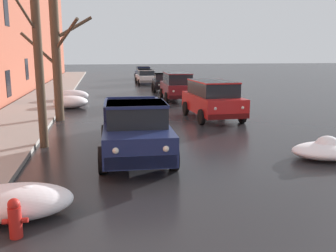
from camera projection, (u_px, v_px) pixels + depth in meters
name	position (u px, v px, depth m)	size (l,w,h in m)	color
left_sidewalk_slab	(29.00, 112.00, 19.26)	(3.09, 80.00, 0.14)	gray
snow_bank_near_corner_left	(71.00, 96.00, 23.67)	(2.16, 1.15, 0.75)	white
snow_bank_mid_block_left	(16.00, 202.00, 7.01)	(2.23, 1.33, 0.62)	white
snow_bank_near_corner_right	(330.00, 150.00, 11.00)	(2.25, 1.49, 0.66)	white
snow_bank_along_right_kerb	(71.00, 102.00, 20.90)	(1.93, 1.47, 0.70)	white
bare_tree_second_along_sidewalk	(37.00, 50.00, 11.65)	(1.72, 2.26, 6.31)	#4C3D2D
bare_tree_mid_block	(57.00, 57.00, 16.57)	(3.14, 1.82, 5.64)	#4C3D2D
pickup_truck_darkblue_approaching_near_lane	(135.00, 129.00, 10.89)	(2.23, 4.97, 1.76)	navy
suv_red_parked_kerbside_close	(212.00, 98.00, 17.44)	(2.22, 4.39, 1.82)	red
suv_maroon_parked_kerbside_mid	(177.00, 85.00, 24.23)	(2.12, 4.35, 1.82)	maroon
sedan_black_parked_far_down_block	(164.00, 82.00, 30.14)	(2.19, 4.19, 1.42)	black
sedan_white_queued_behind_truck	(146.00, 77.00, 36.80)	(1.95, 4.39, 1.42)	silver
sedan_darkblue_at_far_intersection	(143.00, 72.00, 44.40)	(2.01, 4.23, 1.42)	navy
fire_hydrant	(15.00, 218.00, 6.22)	(0.42, 0.22, 0.71)	#B21E19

